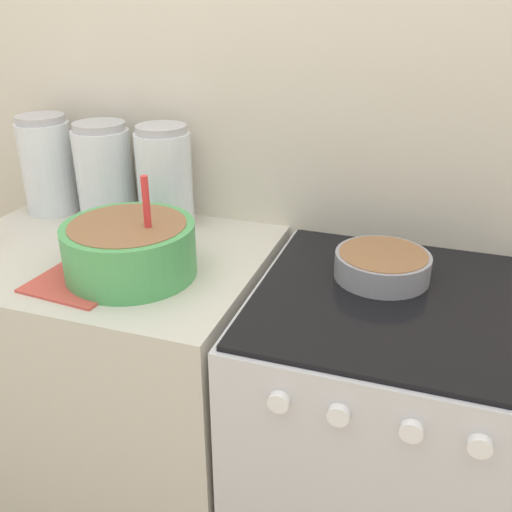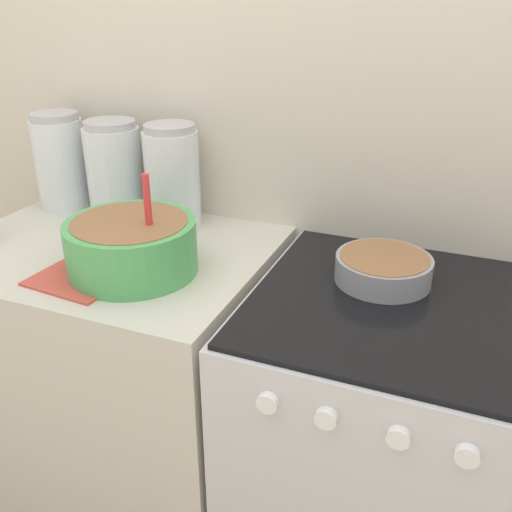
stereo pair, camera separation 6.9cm
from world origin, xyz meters
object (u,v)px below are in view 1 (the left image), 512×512
(mixing_bowl, at_px, (130,246))
(storage_jar_right, at_px, (165,184))
(storage_jar_middle, at_px, (105,178))
(stove, at_px, (379,459))
(storage_jar_left, at_px, (49,171))
(baking_pan, at_px, (382,265))

(mixing_bowl, distance_m, storage_jar_right, 0.30)
(storage_jar_middle, xyz_separation_m, storage_jar_right, (0.19, 0.00, 0.00))
(stove, relative_size, storage_jar_left, 3.30)
(stove, relative_size, mixing_bowl, 3.09)
(stove, height_order, storage_jar_middle, storage_jar_middle)
(storage_jar_left, bearing_deg, storage_jar_right, 0.00)
(mixing_bowl, relative_size, baking_pan, 1.39)
(storage_jar_left, relative_size, storage_jar_right, 1.01)
(storage_jar_left, bearing_deg, stove, -11.53)
(stove, xyz_separation_m, storage_jar_left, (-1.02, 0.21, 0.58))
(mixing_bowl, bearing_deg, baking_pan, 17.01)
(storage_jar_right, bearing_deg, mixing_bowl, -79.06)
(mixing_bowl, relative_size, storage_jar_left, 1.07)
(baking_pan, bearing_deg, stove, -59.32)
(baking_pan, relative_size, storage_jar_left, 0.77)
(storage_jar_left, height_order, storage_jar_middle, storage_jar_left)
(mixing_bowl, bearing_deg, storage_jar_left, 145.48)
(stove, height_order, mixing_bowl, mixing_bowl)
(storage_jar_left, bearing_deg, baking_pan, -7.50)
(mixing_bowl, bearing_deg, storage_jar_right, 100.94)
(stove, distance_m, mixing_bowl, 0.80)
(stove, bearing_deg, storage_jar_middle, 166.00)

